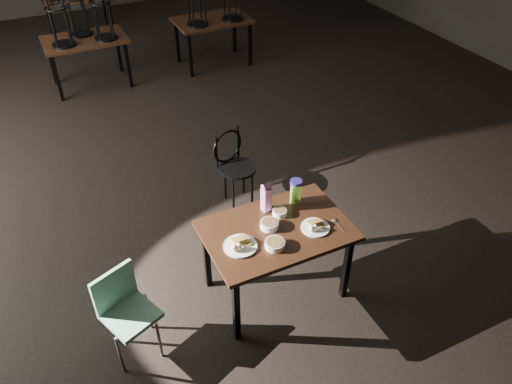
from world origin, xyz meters
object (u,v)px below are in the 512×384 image
juice_carton (266,198)px  bentwood_chair (234,162)px  main_table (277,236)px  water_bottle (296,191)px  school_chair (125,307)px

juice_carton → bentwood_chair: size_ratio=0.34×
main_table → water_bottle: size_ratio=5.22×
main_table → water_bottle: water_bottle is taller
bentwood_chair → school_chair: (-1.52, -1.39, -0.02)m
main_table → water_bottle: bearing=38.6°
juice_carton → school_chair: (-1.34, -0.27, -0.41)m
main_table → bentwood_chair: 1.41m
juice_carton → school_chair: juice_carton is taller
main_table → juice_carton: 0.33m
main_table → school_chair: 1.33m
bentwood_chair → school_chair: 2.06m
school_chair → juice_carton: bearing=-10.4°
bentwood_chair → water_bottle: bearing=-101.4°
juice_carton → water_bottle: bearing=-2.5°
water_bottle → school_chair: bearing=-171.0°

